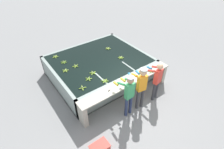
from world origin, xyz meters
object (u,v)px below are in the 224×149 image
Objects in this scene: banana_bunch_floating_0 at (93,73)px; banana_bunch_floating_8 at (89,79)px; worker_2 at (157,78)px; banana_bunch_floating_7 at (64,62)px; banana_bunch_ledge_0 at (150,71)px; banana_bunch_floating_9 at (55,57)px; banana_bunch_floating_1 at (121,58)px; banana_bunch_floating_2 at (75,66)px; banana_bunch_floating_3 at (108,49)px; worker_1 at (141,85)px; banana_bunch_floating_5 at (82,88)px; banana_bunch_floating_6 at (105,81)px; crate at (100,149)px; knife_0 at (110,90)px; knife_1 at (141,75)px; banana_bunch_floating_4 at (65,71)px; worker_0 at (129,92)px.

banana_bunch_floating_0 is 1.00× the size of banana_bunch_floating_8.
worker_2 is at bearing -46.84° from banana_bunch_floating_0.
banana_bunch_floating_7 is 1.09× the size of banana_bunch_ledge_0.
banana_bunch_floating_9 is (-0.39, 2.22, 0.00)m from banana_bunch_floating_8.
banana_bunch_floating_1 and banana_bunch_floating_2 have the same top height.
banana_bunch_floating_3 is 0.98× the size of banana_bunch_floating_7.
banana_bunch_floating_2 is (-1.99, 2.58, -0.08)m from worker_2.
banana_bunch_floating_1 is 1.02× the size of banana_bunch_floating_2.
worker_1 reaches higher than banana_bunch_floating_8.
banana_bunch_floating_2 and banana_bunch_floating_7 have the same top height.
banana_bunch_floating_3 is 0.99× the size of banana_bunch_floating_5.
banana_bunch_ledge_0 is (1.77, -0.59, 0.00)m from banana_bunch_floating_6.
banana_bunch_floating_2 reaches higher than crate.
banana_bunch_floating_5 is at bearing 139.10° from knife_0.
banana_bunch_floating_9 is 0.50× the size of crate.
banana_bunch_ledge_0 is (2.20, -2.08, 0.00)m from banana_bunch_floating_2.
worker_1 is at bearing -37.01° from banana_bunch_floating_5.
knife_1 is at bearing -16.99° from banana_bunch_floating_5.
worker_1 reaches higher than banana_bunch_floating_5.
banana_bunch_floating_9 is at bearing 109.45° from banana_bunch_floating_0.
banana_bunch_ledge_0 is at bearing -46.98° from banana_bunch_floating_7.
worker_2 is at bearing -67.52° from knife_1.
banana_bunch_floating_1 and banana_bunch_floating_8 have the same top height.
banana_bunch_floating_0 and banana_bunch_floating_5 have the same top height.
banana_bunch_floating_4 is 0.98× the size of banana_bunch_floating_7.
banana_bunch_floating_6 is 1.86m from banana_bunch_ledge_0.
banana_bunch_floating_6 is 1.00× the size of banana_bunch_floating_7.
knife_0 is (-1.59, -2.37, -0.01)m from banana_bunch_floating_3.
knife_1 is (2.12, -3.18, -0.01)m from banana_bunch_floating_9.
banana_bunch_floating_0 is 2.26m from banana_bunch_ledge_0.
worker_2 is 3.53m from banana_bunch_floating_4.
banana_bunch_floating_5 is at bearing -94.64° from banana_bunch_floating_7.
worker_0 reaches higher than crate.
banana_bunch_floating_5 is 0.93× the size of knife_1.
banana_bunch_floating_9 is 4.48m from crate.
banana_bunch_ledge_0 is at bearing -51.70° from banana_bunch_floating_9.
worker_0 is 1.03× the size of worker_2.
banana_bunch_floating_6 is at bearing -148.66° from banana_bunch_floating_1.
banana_bunch_floating_2 is at bearing 72.71° from banana_bunch_floating_5.
banana_bunch_floating_6 is at bearing -47.68° from banana_bunch_floating_8.
knife_0 is at bearing 119.18° from worker_0.
banana_bunch_floating_8 is at bearing -166.97° from banana_bunch_floating_1.
worker_1 is 2.09m from banana_bunch_floating_1.
banana_bunch_floating_9 is (-2.29, 0.79, 0.00)m from banana_bunch_floating_3.
banana_bunch_floating_2 is at bearing 111.79° from banana_bunch_floating_0.
banana_bunch_floating_7 is (-0.69, 2.05, 0.00)m from banana_bunch_floating_6.
banana_bunch_floating_6 is (0.10, -0.68, -0.00)m from banana_bunch_floating_0.
banana_bunch_floating_2 is 2.01m from knife_0.
banana_bunch_floating_1 is 2.46m from banana_bunch_floating_7.
knife_1 is at bearing -41.73° from banana_bunch_floating_4.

